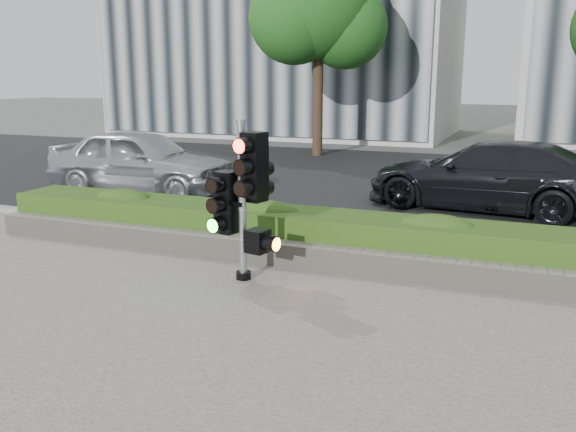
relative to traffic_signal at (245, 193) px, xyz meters
The scene contains 10 objects.
ground 1.87m from the traffic_signal, 51.01° to the right, with size 120.00×120.00×0.00m, color #51514C.
sidewalk 3.89m from the traffic_signal, 76.27° to the right, with size 16.00×11.00×0.03m, color #9E9389.
road 9.05m from the traffic_signal, 84.39° to the left, with size 60.00×13.00×0.02m, color black.
curb 2.54m from the traffic_signal, 67.07° to the left, with size 60.00×0.25×0.12m, color gray.
stone_wall 1.59m from the traffic_signal, 43.09° to the left, with size 12.00×0.32×0.34m, color gray.
hedge 1.92m from the traffic_signal, 59.21° to the left, with size 12.00×1.00×0.68m, color #548027.
tree_left 14.47m from the traffic_signal, 105.12° to the left, with size 4.61×4.03×7.34m.
traffic_signal is the anchor object (origin of this frame).
car_silver 7.19m from the traffic_signal, 136.42° to the left, with size 1.84×4.58×1.56m, color #B8BAC0.
car_dark 6.65m from the traffic_signal, 65.49° to the left, with size 2.06×5.07×1.47m, color black.
Camera 1 is at (2.69, -6.24, 2.79)m, focal length 38.00 mm.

